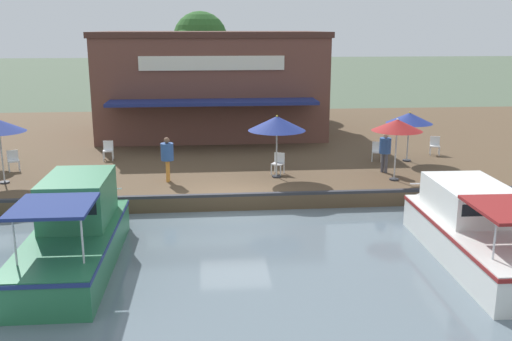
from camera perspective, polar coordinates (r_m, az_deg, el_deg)
The scene contains 18 objects.
ground_plane at distance 20.41m, azimuth -2.20°, elevation -4.28°, with size 220.00×220.00×0.00m, color #4C5B47.
quay_deck at distance 30.98m, azimuth -3.29°, elevation 2.66°, with size 22.00×56.00×0.60m, color brown.
quay_edge_fender at distance 20.31m, azimuth -2.23°, elevation -2.45°, with size 0.20×50.40×0.10m, color #2D2D33.
waterfront_restaurant at distance 32.57m, azimuth -4.48°, elevation 8.75°, with size 9.43×12.22×5.63m.
patio_umbrella_far_corner at distance 22.65m, azimuth 13.94°, elevation 4.41°, with size 1.95×1.95×2.45m.
patio_umbrella_mid_patio_right at distance 26.18m, azimuth 15.09°, elevation 5.08°, with size 2.04×2.04×2.23m.
patio_umbrella_near_quay_edge at distance 22.46m, azimuth 2.10°, elevation 4.74°, with size 2.27×2.27×2.51m.
cafe_chair_under_first_umbrella at distance 26.69m, azimuth -14.56°, elevation 2.07°, with size 0.46×0.46×0.85m.
cafe_chair_facing_river at distance 26.17m, azimuth 12.00°, elevation 1.98°, with size 0.55×0.55×0.85m.
cafe_chair_far_corner_seat at distance 28.18m, azimuth 17.45°, elevation 2.49°, with size 0.55×0.55×0.85m.
cafe_chair_mid_patio at distance 23.35m, azimuth 2.25°, elevation 0.83°, with size 0.59×0.59×0.85m.
cafe_chair_back_row_seat at distance 25.90m, azimuth -23.11°, elevation 1.02°, with size 0.57×0.57×0.85m.
person_mid_patio at distance 22.26m, azimuth -8.87°, elevation 1.66°, with size 0.49×0.49×1.75m.
person_at_quay_edge at distance 24.01m, azimuth 12.79°, elevation 2.24°, with size 0.47×0.47×1.66m.
motorboat_far_downstream at distance 16.88m, azimuth -17.37°, elevation -5.71°, with size 7.22×2.28×2.31m.
motorboat_fourth_along at distance 17.72m, azimuth 20.74°, elevation -5.32°, with size 7.64×2.58×2.08m.
tree_behind_restaurant at distance 38.14m, azimuth -5.79°, elevation 12.78°, with size 3.73×3.55×6.89m.
tree_downstream_bank at distance 39.09m, azimuth 2.19°, elevation 11.04°, with size 3.71×3.53×5.63m.
Camera 1 is at (19.35, -0.97, 6.43)m, focal length 40.00 mm.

